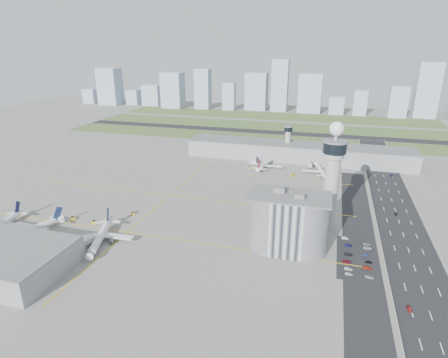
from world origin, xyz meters
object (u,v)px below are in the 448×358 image
(jet_bridge_near_2, at_px, (74,251))
(car_lot_5, at_px, (345,238))
(car_lot_11, at_px, (367,244))
(tug_4, at_px, (249,167))
(tug_1, at_px, (94,222))
(car_lot_10, at_px, (367,248))
(tug_2, at_px, (107,218))
(airplane_near_c, at_px, (99,233))
(car_hw_2, at_px, (392,175))
(jet_bridge_near_1, at_px, (27,243))
(jet_bridge_far_0, at_px, (255,158))
(jet_bridge_far_1, at_px, (309,163))
(tug_5, at_px, (293,175))
(tug_0, at_px, (73,218))
(admin_building, at_px, (288,222))
(airplane_far_b, at_px, (321,167))
(car_lot_3, at_px, (348,254))
(car_lot_7, at_px, (367,268))
(car_hw_0, at_px, (410,309))
(car_lot_0, at_px, (349,274))
(secondary_tower, at_px, (288,140))
(car_hw_1, at_px, (396,214))
(airplane_near_b, at_px, (30,226))
(tug_3, at_px, (133,213))
(control_tower, at_px, (332,173))
(airplane_near_a, at_px, (0,222))
(car_lot_6, at_px, (370,277))
(car_lot_8, at_px, (369,262))
(airplane_far_a, at_px, (265,161))
(car_lot_9, at_px, (366,255))
(car_lot_4, at_px, (348,245))
(car_hw_4, at_px, (369,156))
(car_lot_1, at_px, (348,269))
(car_lot_2, at_px, (347,262))

(jet_bridge_near_2, distance_m, car_lot_5, 147.37)
(car_lot_11, bearing_deg, tug_4, 29.85)
(tug_1, relative_size, car_lot_10, 0.77)
(tug_2, bearing_deg, airplane_near_c, -83.60)
(tug_2, xyz_separation_m, car_hw_2, (183.16, 139.63, -0.24))
(jet_bridge_near_1, bearing_deg, jet_bridge_far_0, -13.77)
(jet_bridge_far_1, bearing_deg, tug_5, -27.45)
(jet_bridge_far_0, distance_m, tug_0, 177.66)
(admin_building, distance_m, airplane_far_b, 135.82)
(jet_bridge_far_1, bearing_deg, car_lot_3, 1.78)
(car_lot_7, bearing_deg, car_hw_0, -159.30)
(jet_bridge_far_0, height_order, car_lot_0, jet_bridge_far_0)
(secondary_tower, relative_size, car_hw_1, 8.01)
(airplane_near_b, bearing_deg, tug_5, 159.66)
(jet_bridge_near_2, distance_m, tug_3, 54.29)
(tug_1, xyz_separation_m, car_lot_3, (149.82, 4.74, -0.36))
(control_tower, bearing_deg, airplane_near_a, -162.89)
(car_lot_10, bearing_deg, admin_building, 95.38)
(secondary_tower, distance_m, car_lot_0, 197.42)
(jet_bridge_far_1, height_order, car_hw_2, jet_bridge_far_1)
(car_lot_10, bearing_deg, control_tower, 39.69)
(jet_bridge_near_1, relative_size, car_lot_6, 3.20)
(jet_bridge_far_0, distance_m, car_lot_6, 193.84)
(car_hw_0, bearing_deg, car_lot_8, 104.24)
(airplane_far_a, distance_m, tug_2, 154.55)
(car_lot_7, relative_size, car_lot_10, 1.00)
(airplane_far_b, bearing_deg, admin_building, 160.82)
(control_tower, xyz_separation_m, car_lot_6, (20.98, -47.14, -34.43))
(airplane_far_a, distance_m, car_lot_9, 156.32)
(tug_2, relative_size, car_lot_4, 0.82)
(airplane_near_c, bearing_deg, secondary_tower, 139.22)
(airplane_near_a, xyz_separation_m, tug_4, (114.43, 157.83, -4.71))
(tug_4, height_order, car_lot_10, tug_4)
(airplane_far_a, relative_size, car_lot_7, 9.00)
(airplane_near_b, bearing_deg, tug_3, 155.98)
(airplane_near_c, bearing_deg, tug_0, -140.54)
(car_hw_1, bearing_deg, tug_2, -158.14)
(jet_bridge_far_0, bearing_deg, airplane_far_b, 62.81)
(airplane_near_a, distance_m, car_lot_6, 206.20)
(airplane_near_b, relative_size, car_hw_4, 10.36)
(car_lot_8, height_order, car_hw_1, car_hw_1)
(tug_2, distance_m, car_hw_1, 185.26)
(car_lot_8, bearing_deg, airplane_far_a, 28.74)
(airplane_near_a, bearing_deg, car_lot_10, 89.68)
(car_lot_1, bearing_deg, admin_building, 66.92)
(car_lot_10, distance_m, car_hw_2, 135.88)
(car_lot_9, bearing_deg, car_lot_11, -6.96)
(jet_bridge_near_2, bearing_deg, car_lot_2, -66.44)
(jet_bridge_far_1, height_order, tug_3, jet_bridge_far_1)
(jet_bridge_near_1, bearing_deg, car_lot_3, -66.33)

